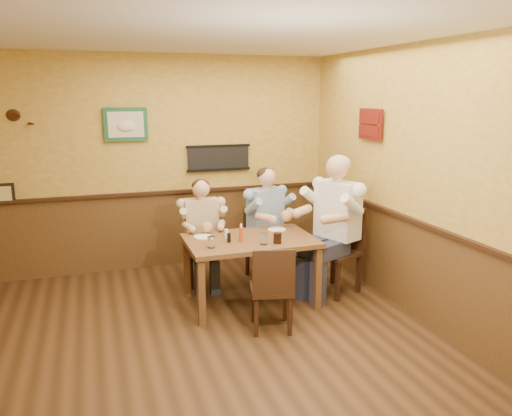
{
  "coord_description": "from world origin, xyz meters",
  "views": [
    {
      "loc": [
        -0.66,
        -4.08,
        2.29
      ],
      "look_at": [
        1.0,
        0.86,
        1.1
      ],
      "focal_mm": 35.0,
      "sensor_mm": 36.0,
      "label": 1
    }
  ],
  "objects_px": {
    "chair_back_left": "(202,252)",
    "salt_shaker": "(226,234)",
    "dining_table": "(250,247)",
    "water_glass_left": "(211,242)",
    "chair_near_side": "(271,287)",
    "diner_tan_shirt": "(202,238)",
    "chair_back_right": "(265,243)",
    "chair_right_end": "(336,251)",
    "diner_white_elder": "(337,233)",
    "diner_blue_polo": "(265,229)",
    "pepper_shaker": "(229,238)",
    "hot_sauce_bottle": "(241,234)",
    "water_glass_mid": "(264,239)",
    "cola_tumbler": "(278,238)"
  },
  "relations": [
    {
      "from": "water_glass_left",
      "to": "hot_sauce_bottle",
      "type": "height_order",
      "value": "hot_sauce_bottle"
    },
    {
      "from": "diner_tan_shirt",
      "to": "salt_shaker",
      "type": "bearing_deg",
      "value": -74.14
    },
    {
      "from": "diner_blue_polo",
      "to": "pepper_shaker",
      "type": "height_order",
      "value": "diner_blue_polo"
    },
    {
      "from": "salt_shaker",
      "to": "hot_sauce_bottle",
      "type": "bearing_deg",
      "value": -59.0
    },
    {
      "from": "chair_back_right",
      "to": "pepper_shaker",
      "type": "bearing_deg",
      "value": -146.88
    },
    {
      "from": "water_glass_left",
      "to": "water_glass_mid",
      "type": "xyz_separation_m",
      "value": [
        0.55,
        -0.06,
        -0.0
      ]
    },
    {
      "from": "chair_back_left",
      "to": "water_glass_mid",
      "type": "height_order",
      "value": "water_glass_mid"
    },
    {
      "from": "dining_table",
      "to": "water_glass_left",
      "type": "relative_size",
      "value": 11.67
    },
    {
      "from": "chair_near_side",
      "to": "diner_white_elder",
      "type": "bearing_deg",
      "value": -134.95
    },
    {
      "from": "chair_back_left",
      "to": "water_glass_left",
      "type": "distance_m",
      "value": 1.02
    },
    {
      "from": "chair_back_left",
      "to": "chair_right_end",
      "type": "bearing_deg",
      "value": -24.29
    },
    {
      "from": "chair_back_right",
      "to": "chair_right_end",
      "type": "distance_m",
      "value": 0.98
    },
    {
      "from": "dining_table",
      "to": "diner_tan_shirt",
      "type": "relative_size",
      "value": 1.19
    },
    {
      "from": "chair_back_right",
      "to": "water_glass_mid",
      "type": "xyz_separation_m",
      "value": [
        -0.37,
        -0.99,
        0.37
      ]
    },
    {
      "from": "chair_back_left",
      "to": "chair_back_right",
      "type": "height_order",
      "value": "chair_back_right"
    },
    {
      "from": "chair_right_end",
      "to": "salt_shaker",
      "type": "relative_size",
      "value": 10.16
    },
    {
      "from": "diner_white_elder",
      "to": "water_glass_mid",
      "type": "distance_m",
      "value": 1.01
    },
    {
      "from": "dining_table",
      "to": "diner_blue_polo",
      "type": "distance_m",
      "value": 0.86
    },
    {
      "from": "chair_right_end",
      "to": "chair_near_side",
      "type": "relative_size",
      "value": 1.17
    },
    {
      "from": "dining_table",
      "to": "salt_shaker",
      "type": "xyz_separation_m",
      "value": [
        -0.24,
        0.1,
        0.14
      ]
    },
    {
      "from": "diner_tan_shirt",
      "to": "diner_blue_polo",
      "type": "distance_m",
      "value": 0.82
    },
    {
      "from": "chair_near_side",
      "to": "water_glass_left",
      "type": "xyz_separation_m",
      "value": [
        -0.48,
        0.48,
        0.37
      ]
    },
    {
      "from": "diner_tan_shirt",
      "to": "dining_table",
      "type": "bearing_deg",
      "value": -58.96
    },
    {
      "from": "dining_table",
      "to": "pepper_shaker",
      "type": "relative_size",
      "value": 14.05
    },
    {
      "from": "diner_blue_polo",
      "to": "hot_sauce_bottle",
      "type": "xyz_separation_m",
      "value": [
        -0.57,
        -0.82,
        0.21
      ]
    },
    {
      "from": "diner_tan_shirt",
      "to": "water_glass_left",
      "type": "bearing_deg",
      "value": -92.42
    },
    {
      "from": "diner_tan_shirt",
      "to": "water_glass_mid",
      "type": "distance_m",
      "value": 1.11
    },
    {
      "from": "chair_back_left",
      "to": "diner_tan_shirt",
      "type": "bearing_deg",
      "value": 0.0
    },
    {
      "from": "chair_back_right",
      "to": "dining_table",
      "type": "bearing_deg",
      "value": -136.51
    },
    {
      "from": "diner_white_elder",
      "to": "hot_sauce_bottle",
      "type": "height_order",
      "value": "diner_white_elder"
    },
    {
      "from": "chair_right_end",
      "to": "cola_tumbler",
      "type": "relative_size",
      "value": 8.85
    },
    {
      "from": "chair_right_end",
      "to": "salt_shaker",
      "type": "bearing_deg",
      "value": -118.66
    },
    {
      "from": "dining_table",
      "to": "water_glass_mid",
      "type": "xyz_separation_m",
      "value": [
        0.07,
        -0.25,
        0.15
      ]
    },
    {
      "from": "chair_back_right",
      "to": "chair_right_end",
      "type": "relative_size",
      "value": 0.87
    },
    {
      "from": "chair_near_side",
      "to": "water_glass_left",
      "type": "height_order",
      "value": "chair_near_side"
    },
    {
      "from": "cola_tumbler",
      "to": "hot_sauce_bottle",
      "type": "bearing_deg",
      "value": 154.09
    },
    {
      "from": "chair_back_right",
      "to": "diner_blue_polo",
      "type": "height_order",
      "value": "diner_blue_polo"
    },
    {
      "from": "dining_table",
      "to": "pepper_shaker",
      "type": "xyz_separation_m",
      "value": [
        -0.26,
        -0.06,
        0.14
      ]
    },
    {
      "from": "hot_sauce_bottle",
      "to": "pepper_shaker",
      "type": "xyz_separation_m",
      "value": [
        -0.13,
        0.03,
        -0.04
      ]
    },
    {
      "from": "chair_near_side",
      "to": "cola_tumbler",
      "type": "xyz_separation_m",
      "value": [
        0.22,
        0.41,
        0.37
      ]
    },
    {
      "from": "diner_tan_shirt",
      "to": "diner_white_elder",
      "type": "height_order",
      "value": "diner_white_elder"
    },
    {
      "from": "dining_table",
      "to": "salt_shaker",
      "type": "height_order",
      "value": "salt_shaker"
    },
    {
      "from": "diner_white_elder",
      "to": "cola_tumbler",
      "type": "bearing_deg",
      "value": -97.35
    },
    {
      "from": "chair_right_end",
      "to": "chair_back_left",
      "type": "bearing_deg",
      "value": -141.5
    },
    {
      "from": "dining_table",
      "to": "pepper_shaker",
      "type": "bearing_deg",
      "value": -166.55
    },
    {
      "from": "chair_right_end",
      "to": "diner_white_elder",
      "type": "relative_size",
      "value": 0.7
    },
    {
      "from": "diner_white_elder",
      "to": "pepper_shaker",
      "type": "relative_size",
      "value": 14.66
    },
    {
      "from": "chair_back_left",
      "to": "salt_shaker",
      "type": "relative_size",
      "value": 8.18
    },
    {
      "from": "diner_white_elder",
      "to": "chair_near_side",
      "type": "bearing_deg",
      "value": -81.58
    },
    {
      "from": "dining_table",
      "to": "chair_back_left",
      "type": "relative_size",
      "value": 1.7
    }
  ]
}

